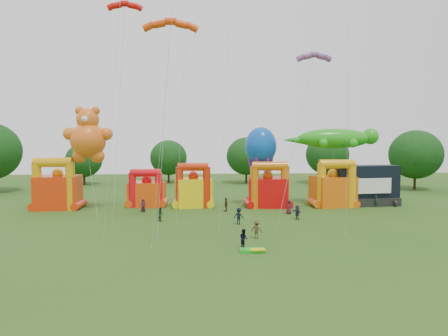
{
  "coord_description": "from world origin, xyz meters",
  "views": [
    {
      "loc": [
        -1.38,
        -26.95,
        9.0
      ],
      "look_at": [
        1.19,
        18.0,
        5.85
      ],
      "focal_mm": 32.0,
      "sensor_mm": 36.0,
      "label": 1
    }
  ],
  "objects": [
    {
      "name": "bouncy_castle_4",
      "position": [
        16.56,
        26.0,
        2.45
      ],
      "size": [
        5.92,
        5.1,
        6.45
      ],
      "color": "#E65E0C",
      "rests_on": "ground"
    },
    {
      "name": "spectator_5",
      "position": [
        9.48,
        17.36,
        0.81
      ],
      "size": [
        1.05,
        1.56,
        1.62
      ],
      "primitive_type": "imported",
      "rotation": [
        0.0,
        0.0,
        5.14
      ],
      "color": "#25293E",
      "rests_on": "ground"
    },
    {
      "name": "octopus_kite",
      "position": [
        6.36,
        26.94,
        6.52
      ],
      "size": [
        5.4,
        4.31,
        10.89
      ],
      "color": "#0C4CBA",
      "rests_on": "ground"
    },
    {
      "name": "spectator_7",
      "position": [
        22.15,
        24.98,
        0.78
      ],
      "size": [
        0.65,
        0.67,
        1.55
      ],
      "primitive_type": "imported",
      "rotation": [
        0.0,
        0.0,
        0.88
      ],
      "color": "#16371E",
      "rests_on": "ground"
    },
    {
      "name": "spectator_8",
      "position": [
        2.14,
        5.72,
        0.81
      ],
      "size": [
        0.87,
        0.96,
        1.61
      ],
      "primitive_type": "imported",
      "rotation": [
        0.0,
        0.0,
        1.98
      ],
      "color": "black",
      "rests_on": "ground"
    },
    {
      "name": "bouncy_castle_3",
      "position": [
        7.63,
        26.12,
        2.35
      ],
      "size": [
        5.62,
        4.71,
        6.2
      ],
      "color": "red",
      "rests_on": "ground"
    },
    {
      "name": "bouncy_castle_0",
      "position": [
        -20.2,
        26.04,
        2.58
      ],
      "size": [
        5.55,
        4.54,
        6.8
      ],
      "color": "red",
      "rests_on": "ground"
    },
    {
      "name": "diamond_kites",
      "position": [
        -1.28,
        14.16,
        16.91
      ],
      "size": [
        25.37,
        16.03,
        41.84
      ],
      "color": "red",
      "rests_on": "ground"
    },
    {
      "name": "teddy_bear_kite",
      "position": [
        -15.27,
        23.81,
        6.62
      ],
      "size": [
        6.27,
        8.24,
        13.41
      ],
      "color": "orange",
      "rests_on": "ground"
    },
    {
      "name": "gecko_kite",
      "position": [
        17.01,
        27.5,
        8.01
      ],
      "size": [
        13.65,
        4.92,
        10.77
      ],
      "color": "green",
      "rests_on": "ground"
    },
    {
      "name": "tree_ring",
      "position": [
        -1.18,
        0.61,
        6.26
      ],
      "size": [
        123.67,
        125.78,
        12.07
      ],
      "color": "#352314",
      "rests_on": "ground"
    },
    {
      "name": "bouncy_castle_2",
      "position": [
        -2.46,
        26.64,
        2.3
      ],
      "size": [
        5.21,
        4.5,
        6.0
      ],
      "color": "yellow",
      "rests_on": "ground"
    },
    {
      "name": "stage_trailer",
      "position": [
        21.34,
        26.76,
        2.68
      ],
      "size": [
        9.13,
        4.29,
        5.55
      ],
      "color": "black",
      "rests_on": "ground"
    },
    {
      "name": "parafoil_kites",
      "position": [
        6.22,
        16.65,
        10.13
      ],
      "size": [
        26.39,
        11.78,
        25.66
      ],
      "color": "#EA3B0B",
      "rests_on": "ground"
    },
    {
      "name": "spectator_2",
      "position": [
        -5.96,
        17.23,
        0.77
      ],
      "size": [
        0.92,
        0.95,
        1.54
      ],
      "primitive_type": "imported",
      "rotation": [
        0.0,
        0.0,
        2.22
      ],
      "color": "#183C1E",
      "rests_on": "ground"
    },
    {
      "name": "bouncy_castle_1",
      "position": [
        -8.84,
        27.62,
        1.99
      ],
      "size": [
        5.1,
        4.4,
        5.17
      ],
      "color": "#E9470C",
      "rests_on": "ground"
    },
    {
      "name": "folded_kite_bundle",
      "position": [
        2.77,
        4.47,
        0.14
      ],
      "size": [
        2.01,
        1.11,
        0.31
      ],
      "color": "green",
      "rests_on": "ground"
    },
    {
      "name": "spectator_0",
      "position": [
        -8.71,
        23.22,
        0.83
      ],
      "size": [
        0.94,
        0.76,
        1.66
      ],
      "primitive_type": "imported",
      "rotation": [
        0.0,
        0.0,
        0.32
      ],
      "color": "#2B3048",
      "rests_on": "ground"
    },
    {
      "name": "spectator_4",
      "position": [
        1.73,
        22.95,
        0.88
      ],
      "size": [
        0.76,
        1.12,
        1.76
      ],
      "primitive_type": "imported",
      "rotation": [
        0.0,
        0.0,
        4.36
      ],
      "color": "#402E19",
      "rests_on": "ground"
    },
    {
      "name": "spectator_1",
      "position": [
        -8.61,
        22.91,
        0.85
      ],
      "size": [
        0.6,
        0.72,
        1.69
      ],
      "primitive_type": "imported",
      "rotation": [
        0.0,
        0.0,
        1.2
      ],
      "color": "#581921",
      "rests_on": "ground"
    },
    {
      "name": "ground",
      "position": [
        0.0,
        0.0,
        0.0
      ],
      "size": [
        160.0,
        160.0,
        0.0
      ],
      "primitive_type": "plane",
      "color": "#2A5016",
      "rests_on": "ground"
    },
    {
      "name": "spectator_9",
      "position": [
        3.67,
        8.88,
        0.84
      ],
      "size": [
        1.25,
        1.07,
        1.68
      ],
      "primitive_type": "imported",
      "rotation": [
        0.0,
        0.0,
        2.64
      ],
      "color": "#48361C",
      "rests_on": "ground"
    },
    {
      "name": "spectator_3",
      "position": [
        2.62,
        15.07,
        0.9
      ],
      "size": [
        1.33,
        1.1,
        1.8
      ],
      "primitive_type": "imported",
      "rotation": [
        0.0,
        0.0,
        2.7
      ],
      "color": "black",
      "rests_on": "ground"
    },
    {
      "name": "spectator_6",
      "position": [
        9.27,
        20.75,
        0.86
      ],
      "size": [
        0.99,
        0.85,
        1.72
      ],
      "primitive_type": "imported",
      "rotation": [
        0.0,
        0.0,
        5.84
      ],
      "color": "#4E1623",
      "rests_on": "ground"
    }
  ]
}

